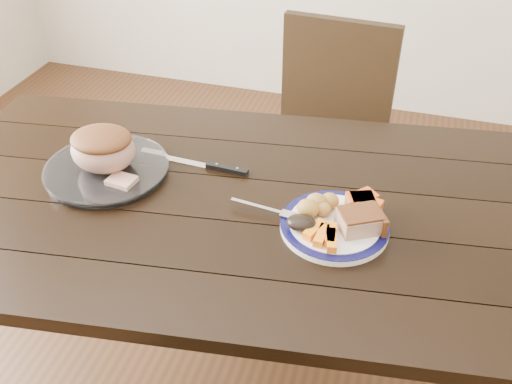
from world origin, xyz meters
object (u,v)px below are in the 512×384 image
(dining_table, at_px, (229,225))
(fork, at_px, (269,210))
(dinner_plate, at_px, (334,226))
(pork_slice, at_px, (360,221))
(serving_platter, at_px, (107,170))
(chair_far, at_px, (326,136))
(roast_joint, at_px, (103,150))
(carving_knife, at_px, (214,166))

(dining_table, distance_m, fork, 0.17)
(dinner_plate, distance_m, pork_slice, 0.07)
(dining_table, relative_size, pork_slice, 17.80)
(serving_platter, relative_size, fork, 1.83)
(chair_far, xyz_separation_m, serving_platter, (-0.48, -0.73, 0.23))
(roast_joint, height_order, carving_knife, roast_joint)
(chair_far, height_order, roast_joint, chair_far)
(dining_table, height_order, pork_slice, pork_slice)
(dining_table, height_order, fork, fork)
(chair_far, relative_size, serving_platter, 2.86)
(dining_table, bearing_deg, fork, -18.94)
(dinner_plate, xyz_separation_m, serving_platter, (-0.63, 0.05, 0.00))
(chair_far, relative_size, roast_joint, 5.36)
(dinner_plate, xyz_separation_m, pork_slice, (0.06, -0.00, 0.03))
(pork_slice, relative_size, fork, 0.54)
(dinner_plate, relative_size, fork, 1.45)
(serving_platter, bearing_deg, carving_knife, 21.05)
(dining_table, relative_size, chair_far, 1.83)
(chair_far, relative_size, carving_knife, 2.90)
(dinner_plate, height_order, fork, fork)
(chair_far, height_order, fork, chair_far)
(dining_table, distance_m, roast_joint, 0.39)
(dinner_plate, distance_m, serving_platter, 0.63)
(chair_far, relative_size, pork_slice, 9.71)
(dining_table, xyz_separation_m, serving_platter, (-0.35, 0.01, 0.10))
(fork, bearing_deg, roast_joint, -179.23)
(chair_far, xyz_separation_m, carving_knife, (-0.21, -0.62, 0.23))
(chair_far, distance_m, roast_joint, 0.92)
(fork, bearing_deg, dining_table, 168.19)
(dining_table, bearing_deg, pork_slice, -7.95)
(pork_slice, bearing_deg, dinner_plate, 175.24)
(carving_knife, bearing_deg, serving_platter, -155.79)
(roast_joint, bearing_deg, fork, -6.37)
(chair_far, xyz_separation_m, pork_slice, (0.21, -0.79, 0.27))
(pork_slice, bearing_deg, roast_joint, 175.15)
(serving_platter, bearing_deg, pork_slice, -4.85)
(serving_platter, height_order, carving_knife, serving_platter)
(serving_platter, height_order, fork, fork)
(pork_slice, xyz_separation_m, roast_joint, (-0.69, 0.06, 0.03))
(chair_far, bearing_deg, pork_slice, 109.36)
(chair_far, bearing_deg, dinner_plate, 105.44)
(pork_slice, bearing_deg, dining_table, 172.05)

